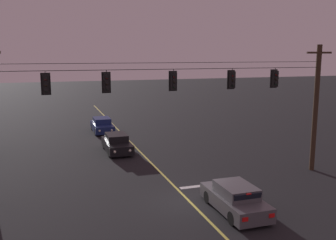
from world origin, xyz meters
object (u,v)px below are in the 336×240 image
(traffic_light_rightmost, at_px, (275,79))
(car_oncoming_trailing, at_px, (102,125))
(traffic_light_right_inner, at_px, (232,80))
(traffic_light_left_inner, at_px, (107,83))
(car_oncoming_lead, at_px, (117,143))
(traffic_light_leftmost, at_px, (46,84))
(traffic_light_centre, at_px, (174,81))
(car_waiting_near_lane, at_px, (235,199))

(traffic_light_rightmost, xyz_separation_m, car_oncoming_trailing, (-8.16, 16.51, -5.38))
(traffic_light_rightmost, bearing_deg, traffic_light_right_inner, 180.00)
(traffic_light_right_inner, bearing_deg, traffic_light_left_inner, 180.00)
(traffic_light_rightmost, distance_m, car_oncoming_lead, 13.06)
(traffic_light_right_inner, distance_m, traffic_light_rightmost, 2.89)
(traffic_light_leftmost, xyz_separation_m, traffic_light_right_inner, (10.33, 0.00, 0.00))
(traffic_light_centre, relative_size, car_waiting_near_lane, 0.28)
(traffic_light_left_inner, distance_m, car_oncoming_lead, 10.38)
(car_oncoming_trailing, bearing_deg, car_waiting_near_lane, -81.08)
(traffic_light_right_inner, bearing_deg, car_oncoming_trailing, 107.68)
(traffic_light_centre, bearing_deg, car_oncoming_lead, 101.04)
(traffic_light_centre, xyz_separation_m, car_oncoming_lead, (-1.69, 8.64, -5.38))
(traffic_light_leftmost, xyz_separation_m, traffic_light_rightmost, (13.22, 0.00, 0.00))
(traffic_light_leftmost, distance_m, car_waiting_near_lane, 10.87)
(traffic_light_centre, xyz_separation_m, car_oncoming_trailing, (-1.67, 16.51, -5.38))
(traffic_light_left_inner, relative_size, traffic_light_rightmost, 1.00)
(traffic_light_rightmost, bearing_deg, traffic_light_centre, 180.00)
(traffic_light_centre, height_order, car_oncoming_trailing, traffic_light_centre)
(traffic_light_right_inner, bearing_deg, car_waiting_near_lane, -114.17)
(traffic_light_leftmost, distance_m, traffic_light_rightmost, 13.22)
(traffic_light_right_inner, relative_size, car_waiting_near_lane, 0.28)
(traffic_light_right_inner, height_order, car_oncoming_trailing, traffic_light_right_inner)
(car_oncoming_lead, bearing_deg, traffic_light_right_inner, -58.57)
(traffic_light_right_inner, xyz_separation_m, traffic_light_rightmost, (2.89, 0.00, 0.00))
(traffic_light_leftmost, distance_m, traffic_light_centre, 6.74)
(traffic_light_right_inner, xyz_separation_m, car_oncoming_trailing, (-5.26, 16.51, -5.38))
(traffic_light_rightmost, xyz_separation_m, car_waiting_near_lane, (-4.87, -4.41, -5.38))
(traffic_light_leftmost, height_order, traffic_light_right_inner, same)
(traffic_light_left_inner, height_order, car_oncoming_trailing, traffic_light_left_inner)
(traffic_light_leftmost, distance_m, car_oncoming_lead, 11.37)
(traffic_light_left_inner, xyz_separation_m, traffic_light_rightmost, (10.19, 0.00, 0.00))
(traffic_light_leftmost, distance_m, traffic_light_right_inner, 10.33)
(traffic_light_left_inner, relative_size, traffic_light_right_inner, 1.00)
(car_oncoming_lead, bearing_deg, car_oncoming_trailing, 89.87)
(traffic_light_leftmost, relative_size, traffic_light_left_inner, 1.00)
(traffic_light_left_inner, distance_m, traffic_light_right_inner, 7.30)
(traffic_light_left_inner, relative_size, car_oncoming_trailing, 0.28)
(traffic_light_rightmost, relative_size, car_oncoming_lead, 0.28)
(car_waiting_near_lane, relative_size, car_oncoming_trailing, 0.98)
(traffic_light_leftmost, bearing_deg, car_waiting_near_lane, -27.85)
(traffic_light_left_inner, xyz_separation_m, traffic_light_centre, (3.70, 0.00, 0.00))
(traffic_light_right_inner, bearing_deg, traffic_light_rightmost, 0.00)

